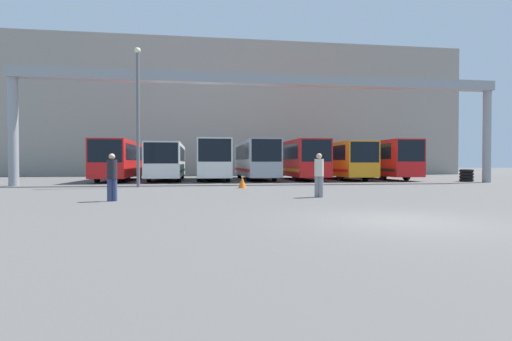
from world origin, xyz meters
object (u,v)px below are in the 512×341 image
Objects in this scene: bus_slot_4 at (300,158)px; traffic_cone at (242,182)px; bus_slot_6 at (377,158)px; lamp_post at (138,111)px; bus_slot_2 at (212,158)px; pedestrian_mid_left at (112,176)px; tire_stack at (466,175)px; bus_slot_1 at (167,160)px; bus_slot_3 at (255,158)px; pedestrian_mid_right at (319,174)px; bus_slot_0 at (120,158)px; bus_slot_5 at (340,159)px.

bus_slot_4 is 15.39× the size of traffic_cone.
lamp_post is at bearing -153.41° from bus_slot_6.
bus_slot_2 is 18.63m from pedestrian_mid_left.
tire_stack is (24.04, 12.67, -0.48)m from pedestrian_mid_left.
lamp_post is at bearing -117.36° from bus_slot_2.
bus_slot_4 is (11.31, -0.79, 0.17)m from bus_slot_1.
bus_slot_3 is 6.38× the size of pedestrian_mid_right.
bus_slot_0 is 21.07m from pedestrian_mid_right.
bus_slot_4 is 12.45m from traffic_cone.
lamp_post is (-6.10, 1.71, 4.21)m from traffic_cone.
bus_slot_5 is 16.41× the size of traffic_cone.
traffic_cone is at bearing -163.28° from tire_stack.
bus_slot_2 reaches higher than bus_slot_0.
pedestrian_mid_right is 2.85× the size of traffic_cone.
bus_slot_6 reaches higher than traffic_cone.
bus_slot_6 is at bearing 40.27° from traffic_cone.
pedestrian_mid_left is (-0.67, -18.67, -0.77)m from bus_slot_1.
tire_stack is (15.71, 12.10, -0.51)m from pedestrian_mid_right.
bus_slot_4 is 5.40× the size of pedestrian_mid_right.
bus_slot_1 is 1.16× the size of bus_slot_4.
bus_slot_5 is (11.31, 0.14, -0.08)m from bus_slot_2.
bus_slot_3 reaches higher than bus_slot_5.
bus_slot_5 is 3.82m from bus_slot_6.
tire_stack is (8.30, -5.54, -1.34)m from bus_slot_5.
traffic_cone is at bearing -101.78° from bus_slot_3.
bus_slot_3 is at bearing 2.74° from bus_slot_0.
bus_slot_4 reaches higher than pedestrian_mid_left.
bus_slot_5 is 19.15m from pedestrian_mid_right.
pedestrian_mid_right is at bearing -77.46° from bus_slot_2.
bus_slot_3 is 13.32m from lamp_post.
traffic_cone is at bearing -15.65° from lamp_post.
pedestrian_mid_left is 9.25m from traffic_cone.
bus_slot_6 is (18.84, 0.15, 0.19)m from bus_slot_1.
lamp_post is (-4.75, -9.17, 2.64)m from bus_slot_2.
bus_slot_3 is at bearing 10.86° from bus_slot_2.
pedestrian_mid_left is at bearing -152.21° from tire_stack.
bus_slot_4 reaches higher than bus_slot_3.
bus_slot_0 is 16.53× the size of traffic_cone.
pedestrian_mid_right is at bearing -57.12° from bus_slot_0.
bus_slot_6 reaches higher than bus_slot_2.
lamp_post is at bearing -130.71° from bus_slot_3.
bus_slot_1 is 1.11× the size of bus_slot_2.
bus_slot_4 is 7.60m from bus_slot_6.
pedestrian_mid_right is 7.12m from traffic_cone.
bus_slot_6 is 22.32m from lamp_post.
bus_slot_4 reaches higher than bus_slot_2.
bus_slot_6 reaches higher than pedestrian_mid_right.
bus_slot_4 is (3.77, -0.92, 0.00)m from bus_slot_3.
pedestrian_mid_left is (-4.44, -18.07, -0.94)m from bus_slot_2.
bus_slot_5 is 1.29× the size of lamp_post.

